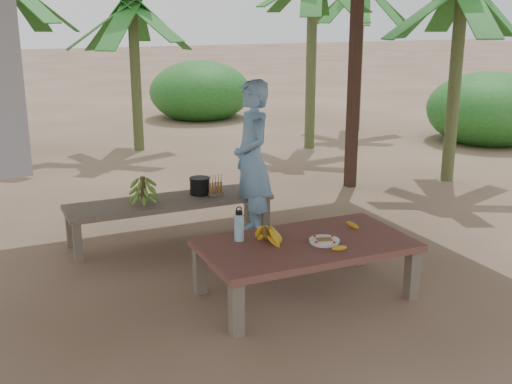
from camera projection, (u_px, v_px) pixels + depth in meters
name	position (u px, v px, depth m)	size (l,w,h in m)	color
ground	(231.00, 278.00, 6.00)	(80.00, 80.00, 0.00)	brown
work_table	(306.00, 249.00, 5.51)	(1.81, 1.02, 0.50)	brown
bench	(170.00, 205.00, 6.91)	(2.20, 0.61, 0.45)	brown
ripe_banana_bunch	(265.00, 235.00, 5.40)	(0.27, 0.23, 0.17)	yellow
plate	(324.00, 241.00, 5.45)	(0.26, 0.26, 0.04)	white
loose_banana_front	(340.00, 248.00, 5.28)	(0.04, 0.17, 0.04)	yellow
loose_banana_side	(353.00, 225.00, 5.85)	(0.04, 0.16, 0.04)	yellow
water_flask	(239.00, 226.00, 5.49)	(0.08, 0.08, 0.31)	#44ACD6
green_banana_stalk	(143.00, 189.00, 6.74)	(0.26, 0.26, 0.30)	#598C2D
cooking_pot	(200.00, 186.00, 7.07)	(0.22, 0.22, 0.18)	black
skewer_rack	(215.00, 185.00, 7.02)	(0.18, 0.08, 0.24)	#A57F47
woman	(252.00, 160.00, 6.89)	(0.63, 0.41, 1.72)	#6896C6
banana_plant_n	(133.00, 18.00, 10.89)	(1.80, 1.80, 2.77)	#596638
banana_plant_e	(461.00, 4.00, 8.80)	(1.80, 1.80, 2.99)	#596638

